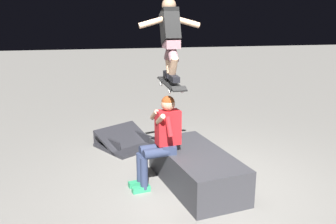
% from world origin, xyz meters
% --- Properties ---
extents(ground_plane, '(40.00, 40.00, 0.00)m').
position_xyz_m(ground_plane, '(0.00, 0.00, 0.00)').
color(ground_plane, gray).
extents(ledge_box_main, '(1.92, 1.17, 0.51)m').
position_xyz_m(ledge_box_main, '(0.08, -0.01, 0.26)').
color(ledge_box_main, '#38383D').
rests_on(ledge_box_main, ground).
extents(person_sitting_on_ledge, '(0.60, 0.78, 1.35)m').
position_xyz_m(person_sitting_on_ledge, '(0.16, 0.50, 0.76)').
color(person_sitting_on_ledge, '#2D3856').
rests_on(person_sitting_on_ledge, ground).
extents(skateboard, '(1.03, 0.25, 0.13)m').
position_xyz_m(skateboard, '(0.36, 0.31, 1.48)').
color(skateboard, black).
extents(skater_airborne, '(0.62, 0.89, 1.12)m').
position_xyz_m(skater_airborne, '(0.42, 0.31, 2.17)').
color(skater_airborne, black).
extents(kicker_ramp, '(1.27, 1.28, 0.43)m').
position_xyz_m(kicker_ramp, '(1.86, 0.87, 0.07)').
color(kicker_ramp, '#28282D').
rests_on(kicker_ramp, ground).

